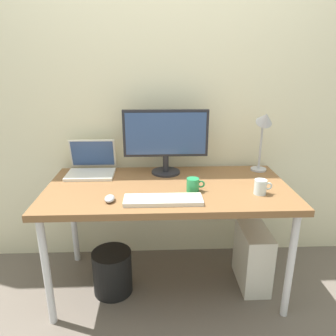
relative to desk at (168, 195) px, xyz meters
The scene contains 12 objects.
ground_plane 0.68m from the desk, ahead, with size 6.00×6.00×0.00m, color #665B51.
back_wall 0.76m from the desk, 90.00° to the left, with size 4.40×0.04×2.60m, color beige.
desk is the anchor object (origin of this frame).
monitor 0.40m from the desk, 91.27° to the left, with size 0.58×0.20×0.44m.
laptop 0.60m from the desk, 153.48° to the left, with size 0.32×0.27×0.23m.
desk_lamp 0.80m from the desk, 20.26° to the left, with size 0.11×0.16×0.45m.
keyboard 0.25m from the desk, 98.84° to the right, with size 0.44×0.14×0.02m, color silver.
mouse 0.41m from the desk, 147.31° to the right, with size 0.06×0.09×0.03m, color #B2B2B7.
coffee_mug 0.20m from the desk, 31.44° to the right, with size 0.11×0.08×0.08m.
glass_cup 0.57m from the desk, 15.22° to the right, with size 0.11×0.07×0.09m.
computer_tower 0.75m from the desk, ahead, with size 0.18×0.36×0.42m, color silver.
wastebasket 0.65m from the desk, behind, with size 0.26×0.26×0.30m, color black.
Camera 1 is at (-0.08, -1.86, 1.50)m, focal length 34.05 mm.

